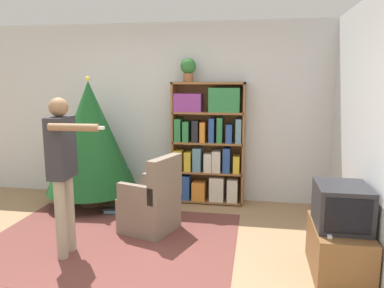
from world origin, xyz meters
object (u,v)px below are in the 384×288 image
object	(u,v)px
bookshelf	(208,143)
standing_person	(63,164)
television	(342,206)
armchair	(152,205)
potted_plant	(188,68)
christmas_tree	(91,137)

from	to	relation	value
bookshelf	standing_person	xyz separation A→B (m)	(-1.21, -1.90, 0.08)
television	armchair	world-z (taller)	armchair
television	standing_person	xyz separation A→B (m)	(-2.67, -0.06, 0.30)
armchair	potted_plant	world-z (taller)	potted_plant
bookshelf	armchair	bearing A→B (deg)	-113.80
armchair	standing_person	world-z (taller)	standing_person
television	potted_plant	bearing A→B (deg)	133.53
potted_plant	christmas_tree	bearing A→B (deg)	-163.99
television	potted_plant	distance (m)	2.85
television	standing_person	distance (m)	2.69
bookshelf	television	size ratio (longest dim) A/B	3.30
bookshelf	christmas_tree	size ratio (longest dim) A/B	0.96
armchair	standing_person	distance (m)	1.20
bookshelf	standing_person	world-z (taller)	bookshelf
bookshelf	potted_plant	xyz separation A→B (m)	(-0.29, 0.01, 1.06)
television	armchair	bearing A→B (deg)	161.14
armchair	television	bearing A→B (deg)	89.93
television	christmas_tree	xyz separation A→B (m)	(-3.08, 1.46, 0.33)
bookshelf	television	distance (m)	2.36
armchair	potted_plant	distance (m)	2.01
potted_plant	standing_person	bearing A→B (deg)	-115.80
christmas_tree	armchair	bearing A→B (deg)	-35.37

